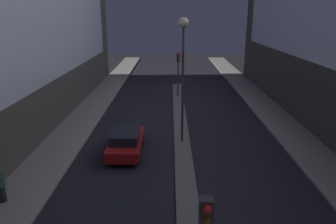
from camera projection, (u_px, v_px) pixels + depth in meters
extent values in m
cube|color=#66605B|center=(182.00, 137.00, 22.86)|extent=(1.06, 35.19, 0.10)
cube|color=#2D2D2D|center=(206.00, 216.00, 7.31)|extent=(0.32, 0.28, 0.90)
sphere|color=red|center=(207.00, 209.00, 7.05)|extent=(0.20, 0.20, 0.20)
sphere|color=#4C380A|center=(207.00, 221.00, 7.14)|extent=(0.20, 0.20, 0.20)
cylinder|color=#383838|center=(178.00, 79.00, 33.55)|extent=(0.12, 0.12, 3.48)
cube|color=#2D2D2D|center=(178.00, 58.00, 32.91)|extent=(0.32, 0.28, 0.90)
sphere|color=red|center=(178.00, 55.00, 32.65)|extent=(0.20, 0.20, 0.20)
sphere|color=#4C380A|center=(178.00, 58.00, 32.73)|extent=(0.20, 0.20, 0.20)
sphere|color=#0F3D19|center=(178.00, 61.00, 32.82)|extent=(0.20, 0.20, 0.20)
cylinder|color=#383838|center=(183.00, 86.00, 20.97)|extent=(0.16, 0.16, 7.53)
sphere|color=#F9EAB2|center=(184.00, 22.00, 19.81)|extent=(0.63, 0.63, 0.63)
cube|color=maroon|center=(126.00, 144.00, 20.20)|extent=(1.92, 4.54, 0.62)
cube|color=black|center=(125.00, 137.00, 19.70)|extent=(1.63, 2.04, 0.57)
cube|color=red|center=(109.00, 159.00, 18.03)|extent=(0.14, 0.04, 0.10)
cube|color=red|center=(133.00, 159.00, 18.02)|extent=(0.14, 0.04, 0.10)
cylinder|color=black|center=(116.00, 140.00, 21.65)|extent=(0.22, 0.64, 0.64)
cylinder|color=black|center=(142.00, 140.00, 21.64)|extent=(0.22, 0.64, 0.64)
cylinder|color=black|center=(109.00, 158.00, 18.95)|extent=(0.22, 0.64, 0.64)
cylinder|color=black|center=(138.00, 158.00, 18.94)|extent=(0.22, 0.64, 0.64)
cylinder|color=black|center=(2.00, 194.00, 14.84)|extent=(0.33, 0.33, 0.79)
cylinder|color=#33563D|center=(0.00, 179.00, 14.62)|extent=(0.43, 0.43, 0.70)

